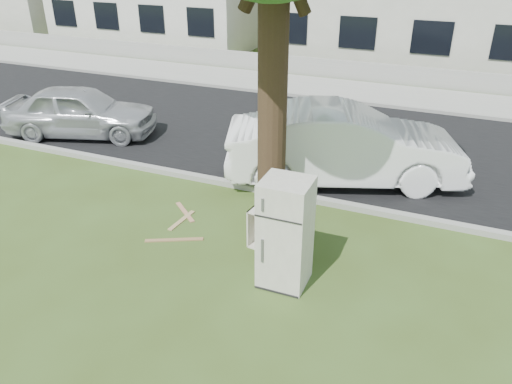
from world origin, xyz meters
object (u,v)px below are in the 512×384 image
at_px(car_center, 344,145).
at_px(cabinet, 278,229).
at_px(fridge, 285,233).
at_px(car_left, 81,111).

bearing_deg(car_center, cabinet, 152.75).
bearing_deg(car_center, fridge, 160.54).
relative_size(car_center, car_left, 1.27).
bearing_deg(car_center, car_left, 69.26).
bearing_deg(fridge, car_center, 90.38).
relative_size(fridge, car_center, 0.35).
xyz_separation_m(fridge, cabinet, (-0.44, 0.88, -0.53)).
distance_m(cabinet, car_left, 7.62).
relative_size(fridge, cabinet, 1.92).
xyz_separation_m(cabinet, car_center, (0.38, 3.13, 0.48)).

